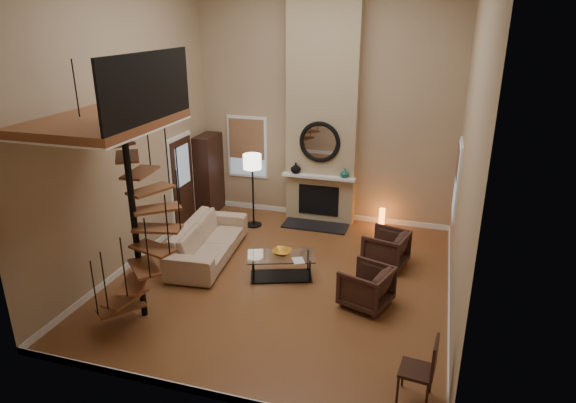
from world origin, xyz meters
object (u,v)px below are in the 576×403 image
(armchair_near, at_px, (389,250))
(hutch, at_px, (209,174))
(floor_lamp, at_px, (252,167))
(accent_lamp, at_px, (382,218))
(armchair_far, at_px, (370,288))
(coffee_table, at_px, (281,264))
(side_chair, at_px, (424,367))
(sofa, at_px, (208,240))

(armchair_near, bearing_deg, hutch, -97.03)
(floor_lamp, bearing_deg, accent_lamp, 13.46)
(armchair_near, distance_m, armchair_far, 1.57)
(armchair_far, distance_m, coffee_table, 1.81)
(coffee_table, bearing_deg, floor_lamp, 122.17)
(armchair_far, xyz_separation_m, coffee_table, (-1.73, 0.52, -0.07))
(armchair_near, relative_size, floor_lamp, 0.46)
(side_chair, bearing_deg, armchair_near, 102.60)
(hutch, height_order, accent_lamp, hutch)
(armchair_far, height_order, floor_lamp, floor_lamp)
(hutch, height_order, coffee_table, hutch)
(sofa, distance_m, side_chair, 5.22)
(coffee_table, relative_size, side_chair, 1.50)
(hutch, distance_m, armchair_far, 5.58)
(armchair_far, bearing_deg, side_chair, 43.66)
(hutch, xyz_separation_m, accent_lamp, (4.25, 0.09, -0.70))
(hutch, distance_m, side_chair, 7.61)
(sofa, relative_size, coffee_table, 1.77)
(sofa, height_order, armchair_far, sofa)
(armchair_near, bearing_deg, sofa, -65.39)
(armchair_near, relative_size, armchair_far, 1.01)
(accent_lamp, bearing_deg, floor_lamp, -166.54)
(hutch, distance_m, sofa, 2.71)
(sofa, height_order, coffee_table, sofa)
(accent_lamp, xyz_separation_m, side_chair, (1.17, -5.42, 0.28))
(hutch, xyz_separation_m, coffee_table, (2.74, -2.77, -0.67))
(hutch, height_order, armchair_far, hutch)
(accent_lamp, distance_m, side_chair, 5.55)
(armchair_near, relative_size, coffee_table, 0.57)
(armchair_far, xyz_separation_m, accent_lamp, (-0.22, 3.38, -0.10))
(armchair_far, bearing_deg, sofa, -85.88)
(side_chair, bearing_deg, sofa, 146.23)
(floor_lamp, bearing_deg, armchair_far, -41.07)
(coffee_table, distance_m, floor_lamp, 2.80)
(hutch, height_order, sofa, hutch)
(hutch, relative_size, sofa, 0.80)
(sofa, xyz_separation_m, accent_lamp, (3.17, 2.51, -0.15))
(armchair_far, xyz_separation_m, side_chair, (0.95, -2.03, 0.17))
(sofa, xyz_separation_m, floor_lamp, (0.29, 1.83, 1.02))
(accent_lamp, bearing_deg, sofa, -141.58)
(floor_lamp, height_order, accent_lamp, floor_lamp)
(hutch, distance_m, armchair_near, 4.96)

